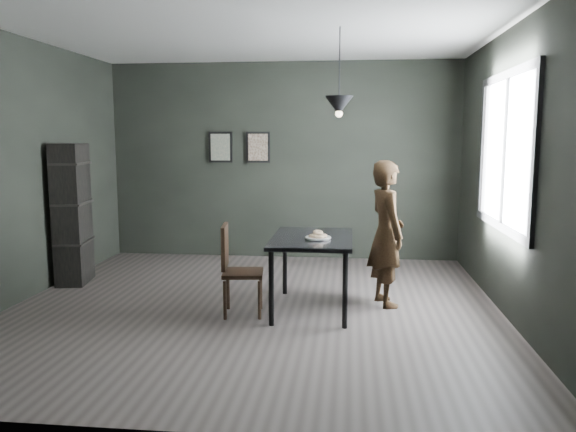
# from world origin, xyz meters

# --- Properties ---
(ground) EXTENTS (5.00, 5.00, 0.00)m
(ground) POSITION_xyz_m (0.00, 0.00, 0.00)
(ground) COLOR #322D2B
(ground) RESTS_ON ground
(back_wall) EXTENTS (5.00, 0.10, 2.80)m
(back_wall) POSITION_xyz_m (0.00, 2.50, 1.40)
(back_wall) COLOR black
(back_wall) RESTS_ON ground
(ceiling) EXTENTS (5.00, 5.00, 0.02)m
(ceiling) POSITION_xyz_m (0.00, 0.00, 2.80)
(ceiling) COLOR silver
(ceiling) RESTS_ON ground
(window_assembly) EXTENTS (0.04, 1.96, 1.56)m
(window_assembly) POSITION_xyz_m (2.47, 0.20, 1.60)
(window_assembly) COLOR white
(window_assembly) RESTS_ON ground
(cafe_table) EXTENTS (0.80, 1.20, 0.75)m
(cafe_table) POSITION_xyz_m (0.60, 0.00, 0.67)
(cafe_table) COLOR black
(cafe_table) RESTS_ON ground
(white_plate) EXTENTS (0.23, 0.23, 0.01)m
(white_plate) POSITION_xyz_m (0.67, -0.12, 0.76)
(white_plate) COLOR white
(white_plate) RESTS_ON cafe_table
(donut_pile) EXTENTS (0.18, 0.18, 0.08)m
(donut_pile) POSITION_xyz_m (0.67, -0.12, 0.79)
(donut_pile) COLOR #FBE4C3
(donut_pile) RESTS_ON white_plate
(woman) EXTENTS (0.52, 0.64, 1.51)m
(woman) POSITION_xyz_m (1.35, 0.26, 0.75)
(woman) COLOR black
(woman) RESTS_ON ground
(wood_chair) EXTENTS (0.43, 0.43, 0.90)m
(wood_chair) POSITION_xyz_m (-0.14, -0.24, 0.51)
(wood_chair) COLOR black
(wood_chair) RESTS_ON ground
(shelf_unit) EXTENTS (0.41, 0.60, 1.67)m
(shelf_unit) POSITION_xyz_m (-2.32, 0.76, 0.83)
(shelf_unit) COLOR black
(shelf_unit) RESTS_ON ground
(pendant_lamp) EXTENTS (0.28, 0.28, 0.86)m
(pendant_lamp) POSITION_xyz_m (0.85, 0.10, 2.05)
(pendant_lamp) COLOR black
(pendant_lamp) RESTS_ON ground
(framed_print_left) EXTENTS (0.34, 0.04, 0.44)m
(framed_print_left) POSITION_xyz_m (-0.90, 2.47, 1.60)
(framed_print_left) COLOR black
(framed_print_left) RESTS_ON ground
(framed_print_right) EXTENTS (0.34, 0.04, 0.44)m
(framed_print_right) POSITION_xyz_m (-0.35, 2.47, 1.60)
(framed_print_right) COLOR black
(framed_print_right) RESTS_ON ground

